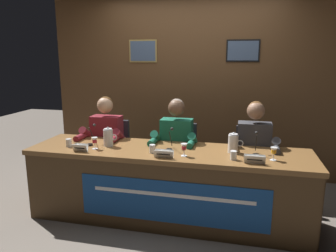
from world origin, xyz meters
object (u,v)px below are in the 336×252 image
at_px(juice_glass_right, 274,151).
at_px(water_pitcher_left_side, 108,137).
at_px(nameplate_left, 80,148).
at_px(nameplate_right, 255,159).
at_px(microphone_center, 170,143).
at_px(water_pitcher_right_side, 233,143).
at_px(panelist_center, 175,144).
at_px(panelist_right, 254,149).
at_px(water_cup_left, 69,143).
at_px(juice_glass_left, 95,141).
at_px(water_cup_center, 152,149).
at_px(microphone_right, 256,147).
at_px(chair_center, 178,162).
at_px(panelist_left, 104,140).
at_px(juice_glass_center, 184,147).
at_px(chair_right, 252,167).
at_px(microphone_left, 91,138).
at_px(conference_table, 166,176).
at_px(chair_left, 112,157).
at_px(nameplate_center, 164,154).
at_px(water_cup_right, 233,156).

relative_size(juice_glass_right, water_pitcher_left_side, 0.59).
distance_m(nameplate_left, nameplate_right, 1.71).
relative_size(microphone_center, water_pitcher_right_side, 1.03).
relative_size(panelist_center, panelist_right, 1.00).
bearing_deg(water_cup_left, juice_glass_left, -3.18).
distance_m(water_cup_center, microphone_right, 1.02).
bearing_deg(juice_glass_right, panelist_center, 155.47).
bearing_deg(juice_glass_left, chair_center, 43.33).
xyz_separation_m(water_cup_left, panelist_right, (1.93, 0.49, -0.08)).
bearing_deg(panelist_left, juice_glass_center, -26.43).
bearing_deg(water_pitcher_left_side, microphone_center, 1.54).
height_order(juice_glass_right, water_pitcher_right_side, water_pitcher_right_side).
distance_m(juice_glass_center, water_pitcher_left_side, 0.87).
relative_size(chair_right, water_pitcher_left_side, 4.30).
xyz_separation_m(microphone_left, nameplate_right, (1.71, -0.25, -0.03)).
xyz_separation_m(panelist_center, microphone_center, (0.02, -0.35, 0.11)).
height_order(conference_table, nameplate_left, nameplate_left).
relative_size(nameplate_right, juice_glass_right, 1.52).
bearing_deg(water_cup_left, water_pitcher_right_side, 6.13).
bearing_deg(microphone_center, water_cup_left, -172.60).
height_order(chair_left, microphone_center, microphone_center).
xyz_separation_m(juice_glass_left, nameplate_center, (0.77, -0.13, -0.05)).
distance_m(panelist_right, water_pitcher_right_side, 0.40).
bearing_deg(juice_glass_left, juice_glass_right, 1.12).
xyz_separation_m(nameplate_right, juice_glass_right, (0.17, 0.14, 0.05)).
distance_m(conference_table, panelist_left, 1.01).
bearing_deg(conference_table, microphone_left, 173.00).
height_order(chair_center, chair_right, same).
distance_m(chair_left, juice_glass_center, 1.36).
height_order(conference_table, panelist_right, panelist_right).
height_order(microphone_center, water_cup_right, microphone_center).
xyz_separation_m(juice_glass_left, nameplate_right, (1.60, -0.10, -0.05)).
bearing_deg(nameplate_center, chair_left, 137.00).
height_order(juice_glass_center, panelist_right, panelist_right).
bearing_deg(microphone_center, juice_glass_center, -45.95).
bearing_deg(juice_glass_center, water_cup_center, 174.83).
xyz_separation_m(juice_glass_center, water_pitcher_left_side, (-0.85, 0.17, 0.01)).
distance_m(panelist_left, water_pitcher_right_side, 1.56).
height_order(panelist_left, nameplate_left, panelist_left).
distance_m(juice_glass_center, chair_right, 1.07).
distance_m(microphone_left, panelist_center, 0.94).
distance_m(conference_table, panelist_right, 1.00).
relative_size(panelist_right, water_pitcher_left_side, 5.86).
relative_size(chair_left, panelist_right, 0.73).
distance_m(juice_glass_center, panelist_right, 0.87).
xyz_separation_m(microphone_left, water_cup_right, (1.53, -0.18, -0.04)).
bearing_deg(water_cup_center, chair_right, 35.18).
bearing_deg(juice_glass_left, water_cup_center, 0.16).
bearing_deg(water_pitcher_right_side, water_cup_left, -173.87).
xyz_separation_m(conference_table, nameplate_left, (-0.85, -0.16, 0.29)).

